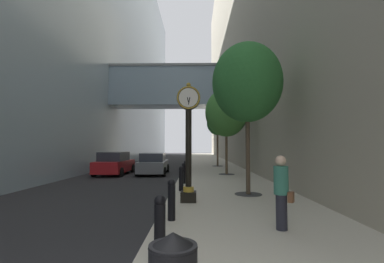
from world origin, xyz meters
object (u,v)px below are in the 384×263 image
(bollard_nearest, at_px, (160,224))
(street_tree_mid_near, at_px, (226,113))
(bollard_fifth, at_px, (184,173))
(pedestrian_walking, at_px, (281,190))
(street_clock, at_px, (189,136))
(car_red_mid, at_px, (115,164))
(bollard_sixth, at_px, (185,169))
(street_tree_near, at_px, (247,83))
(bollard_fourth, at_px, (181,178))
(car_grey_near, at_px, (153,164))
(street_tree_mid_far, at_px, (217,123))
(bollard_second, at_px, (172,199))

(bollard_nearest, relative_size, street_tree_mid_near, 0.18)
(bollard_fifth, relative_size, street_tree_mid_near, 0.18)
(street_tree_mid_near, xyz_separation_m, pedestrian_walking, (-0.11, -12.43, -3.38))
(street_clock, relative_size, car_red_mid, 0.93)
(bollard_sixth, height_order, street_tree_near, street_tree_near)
(bollard_fourth, relative_size, bollard_fifth, 1.00)
(street_tree_near, height_order, street_tree_mid_near, street_tree_near)
(street_tree_near, distance_m, car_grey_near, 11.34)
(bollard_fourth, bearing_deg, bollard_fifth, 90.00)
(bollard_fourth, bearing_deg, car_grey_near, 106.94)
(bollard_nearest, distance_m, street_tree_mid_far, 22.23)
(bollard_second, distance_m, car_grey_near, 13.31)
(street_tree_near, bearing_deg, pedestrian_walking, -91.30)
(bollard_second, xyz_separation_m, car_red_mid, (-5.37, 12.68, 0.11))
(street_clock, xyz_separation_m, car_grey_near, (-2.94, 10.66, -1.70))
(street_tree_near, relative_size, pedestrian_walking, 3.61)
(bollard_nearest, bearing_deg, street_clock, 85.38)
(bollard_fifth, distance_m, car_red_mid, 7.80)
(bollard_sixth, bearing_deg, street_tree_mid_far, 74.54)
(street_tree_mid_near, xyz_separation_m, car_red_mid, (-8.15, 1.03, -3.63))
(bollard_fourth, relative_size, street_tree_near, 0.17)
(bollard_sixth, xyz_separation_m, street_tree_near, (2.78, -5.49, 4.03))
(pedestrian_walking, bearing_deg, bollard_fourth, 116.06)
(street_clock, xyz_separation_m, bollard_fifth, (-0.38, 4.62, -1.77))
(street_tree_mid_near, bearing_deg, car_red_mid, 172.77)
(pedestrian_walking, bearing_deg, bollard_sixth, 104.76)
(street_tree_mid_far, bearing_deg, bollard_fifth, -102.64)
(bollard_fifth, distance_m, street_tree_mid_near, 6.56)
(street_clock, distance_m, bollard_fourth, 2.91)
(street_tree_mid_far, bearing_deg, bollard_nearest, -97.28)
(street_tree_mid_near, bearing_deg, street_clock, -104.53)
(bollard_nearest, bearing_deg, bollard_fourth, 90.00)
(street_tree_mid_far, xyz_separation_m, car_red_mid, (-8.15, -6.74, -3.56))
(street_clock, distance_m, pedestrian_walking, 4.17)
(bollard_second, xyz_separation_m, street_tree_mid_far, (2.78, 19.41, 3.66))
(car_red_mid, bearing_deg, car_grey_near, 7.83)
(bollard_fourth, relative_size, street_tree_mid_near, 0.18)
(bollard_fifth, bearing_deg, car_red_mid, 133.52)
(street_clock, xyz_separation_m, bollard_sixth, (-0.38, 6.96, -1.77))
(street_clock, bearing_deg, bollard_fifth, 94.74)
(bollard_second, height_order, bollard_fourth, same)
(street_tree_mid_far, distance_m, pedestrian_walking, 20.46)
(bollard_second, distance_m, street_tree_mid_far, 19.95)
(bollard_fourth, bearing_deg, bollard_second, -90.00)
(bollard_fourth, bearing_deg, car_red_mid, 123.89)
(bollard_nearest, xyz_separation_m, bollard_fourth, (0.00, 7.02, 0.00))
(bollard_fourth, xyz_separation_m, pedestrian_walking, (2.67, -5.46, 0.35))
(street_tree_near, bearing_deg, bollard_nearest, -114.08)
(bollard_second, height_order, pedestrian_walking, pedestrian_walking)
(street_tree_near, bearing_deg, car_grey_near, 120.12)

